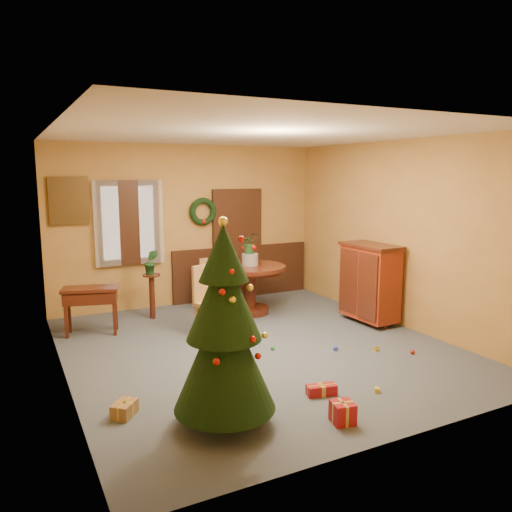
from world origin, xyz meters
TOP-DOWN VIEW (x-y plane):
  - room_envelope at (0.21, 2.70)m, footprint 5.50×5.50m
  - dining_table at (0.67, 1.60)m, footprint 1.22×1.22m
  - urn at (0.67, 1.60)m, footprint 0.28×0.28m
  - centerpiece_plant at (0.67, 1.60)m, footprint 0.32×0.28m
  - chair_near at (-0.37, 0.81)m, footprint 0.60×0.60m
  - chair_far at (0.16, 2.21)m, footprint 0.42×0.42m
  - guitar at (-0.24, 0.38)m, footprint 0.49×0.63m
  - plant_stand at (-0.91, 2.05)m, footprint 0.29×0.29m
  - stand_plant at (-0.91, 2.05)m, footprint 0.27×0.23m
  - christmas_tree at (-1.27, -1.78)m, footprint 0.97×0.97m
  - writing_desk at (-1.94, 1.66)m, footprint 0.88×0.60m
  - sideboard at (2.15, 0.24)m, footprint 0.57×1.02m
  - gift_a at (-0.72, -1.18)m, footprint 0.29×0.22m
  - gift_b at (-0.24, -2.26)m, footprint 0.25×0.25m
  - gift_c at (-2.09, -1.16)m, footprint 0.31×0.32m
  - gift_d at (-0.07, -1.66)m, footprint 0.35×0.20m
  - toy_a at (0.90, -0.59)m, footprint 0.09×0.09m
  - toy_b at (0.13, -0.19)m, footprint 0.06×0.06m
  - toy_c at (0.52, -1.88)m, footprint 0.09×0.09m
  - toy_d at (1.73, -1.18)m, footprint 0.06×0.06m
  - toy_e at (1.37, -0.86)m, footprint 0.09×0.07m

SIDE VIEW (x-z plane):
  - toy_a at x=0.90m, z-range 0.00..0.05m
  - toy_c at x=0.52m, z-range 0.00..0.05m
  - toy_e at x=1.37m, z-range 0.00..0.05m
  - toy_b at x=0.13m, z-range 0.00..0.06m
  - toy_d at x=1.73m, z-range 0.00..0.06m
  - gift_d at x=-0.07m, z-range 0.00..0.12m
  - gift_c at x=-2.09m, z-range 0.00..0.14m
  - gift_a at x=-0.72m, z-range 0.00..0.15m
  - gift_b at x=-0.24m, z-range 0.00..0.21m
  - guitar at x=-0.24m, z-range 0.01..0.86m
  - plant_stand at x=-0.91m, z-range 0.09..0.84m
  - chair_far at x=0.16m, z-range 0.03..0.97m
  - writing_desk at x=-1.94m, z-range 0.18..0.90m
  - chair_near at x=-0.37m, z-range 0.04..1.10m
  - dining_table at x=0.67m, z-range 0.17..1.01m
  - sideboard at x=2.15m, z-range 0.05..1.33m
  - urn at x=0.67m, z-range 0.84..1.04m
  - christmas_tree at x=-1.27m, z-range -0.05..1.95m
  - stand_plant at x=-0.91m, z-range 0.75..1.16m
  - room_envelope at x=0.21m, z-range -1.63..3.87m
  - centerpiece_plant at x=0.67m, z-range 1.04..1.40m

